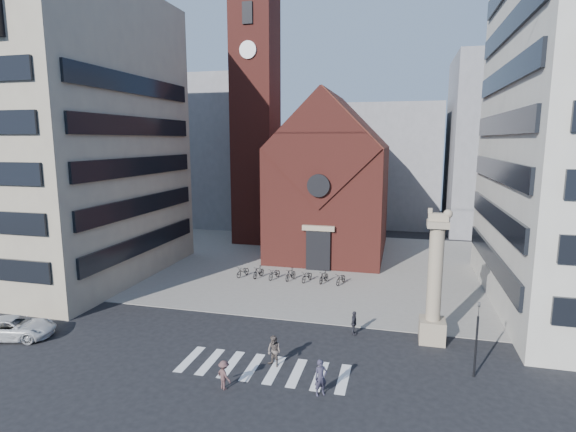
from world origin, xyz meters
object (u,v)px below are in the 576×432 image
object	(u,v)px
lion_column	(434,290)
pedestrian_2	(354,323)
pedestrian_1	(274,351)
traffic_light	(477,337)
white_car	(14,328)
scooter_0	(243,271)
pedestrian_0	(321,378)

from	to	relation	value
lion_column	pedestrian_2	distance (m)	5.63
pedestrian_1	traffic_light	bearing A→B (deg)	31.91
lion_column	traffic_light	bearing A→B (deg)	-63.54
traffic_light	pedestrian_1	xyz separation A→B (m)	(-10.94, -1.56, -1.38)
lion_column	white_car	size ratio (longest dim) A/B	1.71
scooter_0	pedestrian_0	bearing A→B (deg)	-43.63
white_car	scooter_0	distance (m)	19.05
lion_column	pedestrian_2	bearing A→B (deg)	-177.59
white_car	scooter_0	xyz separation A→B (m)	(9.95, 16.25, -0.15)
white_car	traffic_light	bearing A→B (deg)	-101.35
scooter_0	lion_column	bearing A→B (deg)	-15.80
pedestrian_0	pedestrian_1	bearing A→B (deg)	110.19
pedestrian_0	pedestrian_2	distance (m)	7.66
pedestrian_0	pedestrian_1	size ratio (longest dim) A/B	1.04
traffic_light	pedestrian_0	world-z (taller)	traffic_light
traffic_light	pedestrian_0	xyz separation A→B (m)	(-7.83, -3.82, -1.35)
lion_column	pedestrian_1	xyz separation A→B (m)	(-8.95, -5.56, -2.55)
white_car	pedestrian_2	size ratio (longest dim) A/B	3.12
white_car	pedestrian_1	world-z (taller)	pedestrian_1
lion_column	traffic_light	world-z (taller)	lion_column
lion_column	scooter_0	xyz separation A→B (m)	(-16.51, 10.04, -2.91)
pedestrian_1	lion_column	bearing A→B (deg)	55.66
lion_column	white_car	world-z (taller)	lion_column
lion_column	traffic_light	size ratio (longest dim) A/B	2.02
white_car	pedestrian_0	distance (m)	20.68
pedestrian_0	pedestrian_2	size ratio (longest dim) A/B	1.16
pedestrian_1	scooter_0	xyz separation A→B (m)	(-7.56, 15.60, -0.35)
white_car	scooter_0	bearing A→B (deg)	-47.26
lion_column	scooter_0	size ratio (longest dim) A/B	4.56
pedestrian_0	pedestrian_1	world-z (taller)	pedestrian_0
pedestrian_0	lion_column	bearing A→B (deg)	19.44
white_car	pedestrian_1	size ratio (longest dim) A/B	2.80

